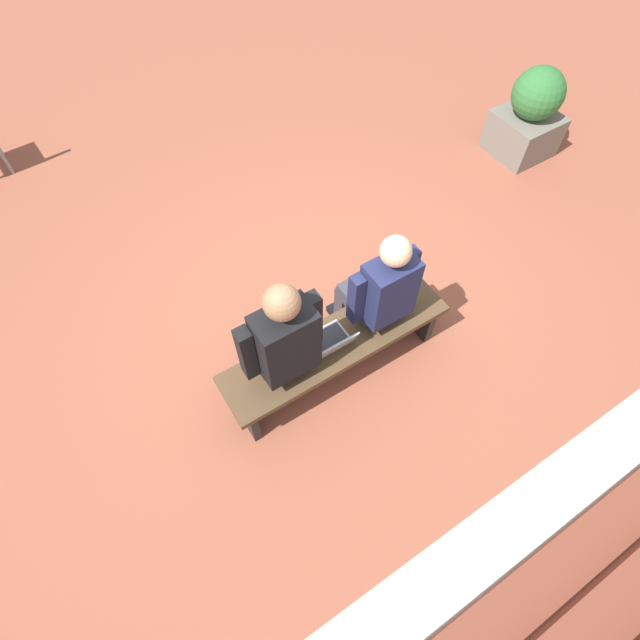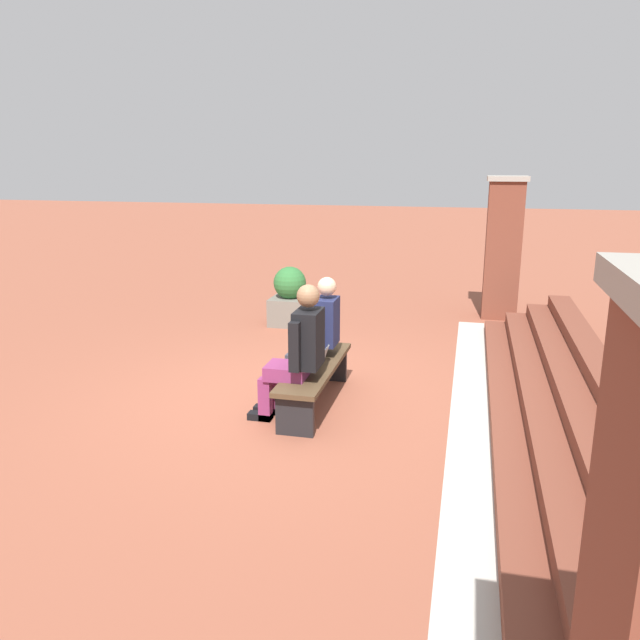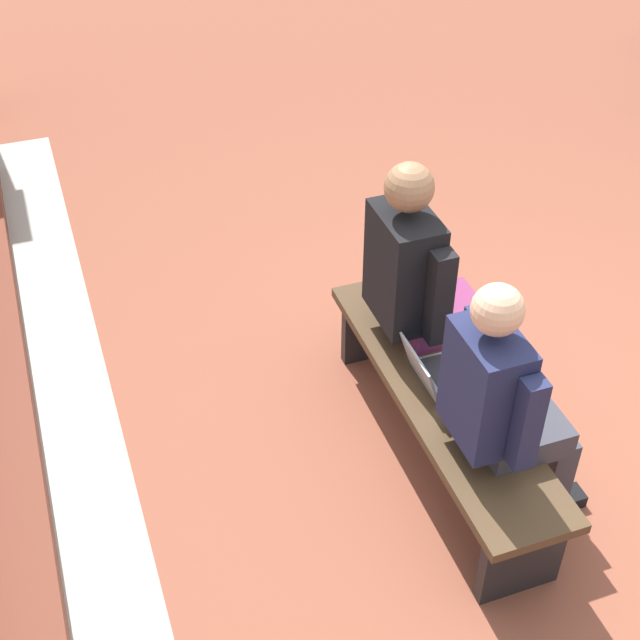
{
  "view_description": "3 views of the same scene",
  "coord_description": "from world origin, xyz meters",
  "views": [
    {
      "loc": [
        1.22,
        1.87,
        3.58
      ],
      "look_at": [
        0.25,
        0.34,
        0.86
      ],
      "focal_mm": 28.0,
      "sensor_mm": 36.0,
      "label": 1
    },
    {
      "loc": [
        6.24,
        1.87,
        2.58
      ],
      "look_at": [
        0.41,
        0.46,
        1.04
      ],
      "focal_mm": 35.0,
      "sensor_mm": 36.0,
      "label": 2
    },
    {
      "loc": [
        -2.51,
        1.87,
        3.32
      ],
      "look_at": [
        0.51,
        0.79,
        0.68
      ],
      "focal_mm": 50.0,
      "sensor_mm": 36.0,
      "label": 3
    }
  ],
  "objects": [
    {
      "name": "concrete_strip",
      "position": [
        0.1,
        1.97,
        0.0
      ],
      "size": [
        8.02,
        0.4,
        0.01
      ],
      "primitive_type": "cube",
      "color": "#B7B2A8",
      "rests_on": "ground"
    },
    {
      "name": "planter",
      "position": [
        -3.13,
        -0.89,
        0.44
      ],
      "size": [
        0.6,
        0.6,
        0.94
      ],
      "color": "#6B665B",
      "rests_on": "ground"
    },
    {
      "name": "laptop",
      "position": [
        0.16,
        0.34,
        0.5
      ],
      "size": [
        0.32,
        0.29,
        0.21
      ],
      "color": "#9EA0A5",
      "rests_on": "bench"
    },
    {
      "name": "bench",
      "position": [
        0.1,
        0.33,
        0.35
      ],
      "size": [
        1.8,
        0.44,
        0.45
      ],
      "color": "#4C3823",
      "rests_on": "ground"
    },
    {
      "name": "person_student",
      "position": [
        -0.29,
        0.26,
        0.71
      ],
      "size": [
        0.54,
        0.68,
        1.34
      ],
      "color": "#383842",
      "rests_on": "ground"
    },
    {
      "name": "ground_plane",
      "position": [
        0.0,
        0.0,
        0.0
      ],
      "size": [
        60.0,
        60.0,
        0.0
      ],
      "primitive_type": "plane",
      "color": "brown"
    },
    {
      "name": "person_adult",
      "position": [
        0.53,
        0.26,
        0.75
      ],
      "size": [
        0.58,
        0.74,
        1.41
      ],
      "color": "#7F2D5B",
      "rests_on": "ground"
    }
  ]
}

